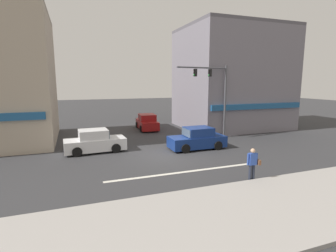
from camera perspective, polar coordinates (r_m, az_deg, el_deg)
ground_plane at (r=17.59m, az=-0.46°, el=-6.33°), size 120.00×120.00×0.00m
lane_marking_stripe at (r=14.50m, az=4.28°, el=-9.86°), size 9.00×0.24×0.01m
sidewalk_curb at (r=10.50m, az=16.18°, el=-17.69°), size 40.00×5.00×0.16m
building_right_corner at (r=29.07m, az=13.68°, el=10.03°), size 10.30×8.91×10.39m
utility_pole_near_left at (r=21.78m, az=-28.69°, el=6.35°), size 1.40×0.22×7.78m
utility_pole_far_right at (r=28.38m, az=7.99°, el=7.99°), size 1.40×0.22×7.87m
traffic_light_mast at (r=22.58m, az=10.48°, el=7.78°), size 4.85×0.79×6.20m
sedan_crossing_rightbound at (r=18.92m, az=-15.64°, el=-3.34°), size 4.18×2.03×1.58m
sedan_parked_curbside at (r=26.93m, az=-4.59°, el=0.76°), size 2.12×4.22×1.58m
sedan_waiting_far at (r=19.18m, az=6.37°, el=-2.86°), size 4.10×1.89×1.58m
pedestrian_foreground_with_bag at (r=13.44m, az=17.95°, el=-7.64°), size 0.67×0.34×1.67m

